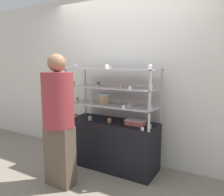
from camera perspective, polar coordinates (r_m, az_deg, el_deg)
The scene contains 28 objects.
ground_plane at distance 3.38m, azimuth 0.00°, elevation -17.37°, with size 20.00×20.00×0.00m, color gray.
back_wall at distance 3.39m, azimuth 3.29°, elevation 5.52°, with size 8.00×0.05×2.60m.
display_base at distance 3.25m, azimuth 0.00°, elevation -11.91°, with size 1.31×0.49×0.69m.
display_riser_lower at distance 3.09m, azimuth 0.00°, elevation -1.84°, with size 1.31×0.49×0.25m.
display_riser_middle at distance 3.06m, azimuth 0.00°, elevation 2.72°, with size 1.31×0.49×0.25m.
display_riser_upper at distance 3.04m, azimuth 0.00°, elevation 7.35°, with size 1.31×0.49×0.25m.
layer_cake_centerpiece at distance 3.18m, azimuth -1.96°, elevation -0.03°, with size 0.19×0.19×0.14m.
sheet_cake_frosted at distance 2.95m, azimuth 6.16°, elevation -6.35°, with size 0.26×0.15×0.07m.
cupcake_0 at distance 3.40m, azimuth -9.44°, elevation -4.47°, with size 0.06×0.06×0.07m.
cupcake_1 at distance 3.19m, azimuth -5.77°, elevation -5.26°, with size 0.06×0.06×0.07m.
cupcake_2 at distance 3.05m, azimuth -0.67°, elevation -5.88°, with size 0.06×0.06×0.07m.
cupcake_3 at distance 2.82m, azimuth 9.71°, elevation -7.21°, with size 0.06×0.06×0.07m.
price_tag_0 at distance 2.71m, azimuth 7.96°, elevation -8.04°, with size 0.04×0.00×0.04m.
cupcake_4 at distance 3.38m, azimuth -9.08°, elevation -0.28°, with size 0.05×0.05×0.07m.
cupcake_5 at distance 3.20m, azimuth -5.34°, elevation -0.68°, with size 0.05×0.05×0.07m.
cupcake_6 at distance 2.87m, azimuth 4.49°, elevation -1.74°, with size 0.05×0.05×0.07m.
cupcake_7 at distance 2.78m, azimuth 9.96°, elevation -2.19°, with size 0.05×0.05×0.07m.
price_tag_1 at distance 2.75m, azimuth 3.06°, elevation -2.39°, with size 0.04×0.00×0.04m.
cupcake_8 at distance 3.32m, azimuth -10.02°, elevation 3.85°, with size 0.05×0.05×0.07m.
cupcake_9 at distance 3.11m, azimuth -3.56°, elevation 3.65°, with size 0.05×0.05×0.07m.
cupcake_10 at distance 2.86m, azimuth 2.54°, elevation 3.22°, with size 0.05×0.05×0.07m.
cupcake_11 at distance 2.71m, azimuth 10.06°, elevation 2.80°, with size 0.05×0.05×0.07m.
price_tag_2 at distance 2.68m, azimuth 4.68°, elevation 2.64°, with size 0.04×0.00×0.04m.
cupcake_12 at distance 3.35m, azimuth -9.43°, elevation 8.10°, with size 0.05×0.05×0.06m.
cupcake_13 at distance 2.94m, azimuth -1.39°, elevation 8.16°, with size 0.05×0.05×0.06m.
cupcake_14 at distance 2.72m, azimuth 9.94°, elevation 8.00°, with size 0.05×0.05×0.06m.
price_tag_3 at distance 2.80m, azimuth -0.57°, elevation 7.99°, with size 0.04×0.00×0.04m.
customer_figure at distance 2.71m, azimuth -13.77°, elevation -4.90°, with size 0.38×0.38×1.61m.
Camera 1 is at (1.51, -2.64, 1.48)m, focal length 35.00 mm.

